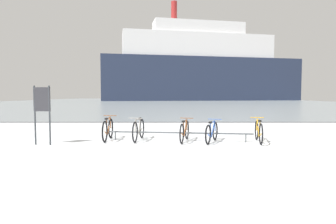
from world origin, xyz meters
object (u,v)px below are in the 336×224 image
(bicycle_0, at_px, (107,129))
(info_sign, at_px, (41,105))
(ferry_ship, at_px, (201,68))
(bicycle_3, at_px, (211,132))
(bicycle_2, at_px, (184,131))
(bicycle_4, at_px, (258,131))
(bicycle_1, at_px, (138,130))

(bicycle_0, distance_m, info_sign, 2.24)
(bicycle_0, relative_size, ferry_ship, 0.03)
(bicycle_3, bearing_deg, bicycle_2, 169.42)
(bicycle_2, height_order, bicycle_3, bicycle_2)
(bicycle_4, bearing_deg, ferry_ship, 84.75)
(bicycle_4, height_order, info_sign, info_sign)
(bicycle_0, distance_m, bicycle_2, 2.65)
(bicycle_0, distance_m, bicycle_1, 1.06)
(bicycle_4, bearing_deg, info_sign, -175.90)
(bicycle_0, relative_size, bicycle_4, 1.02)
(bicycle_0, distance_m, bicycle_3, 3.56)
(bicycle_0, xyz_separation_m, info_sign, (-1.85, -0.93, 0.88))
(bicycle_1, distance_m, ferry_ship, 72.25)
(bicycle_3, height_order, ferry_ship, ferry_ship)
(info_sign, bearing_deg, bicycle_3, 5.43)
(bicycle_0, xyz_separation_m, bicycle_3, (3.54, -0.41, -0.04))
(bicycle_1, bearing_deg, bicycle_4, -5.99)
(bicycle_0, bearing_deg, bicycle_4, -4.80)
(bicycle_0, height_order, bicycle_3, bicycle_0)
(bicycle_4, relative_size, info_sign, 0.88)
(bicycle_0, bearing_deg, info_sign, -153.39)
(ferry_ship, bearing_deg, info_sign, -100.63)
(bicycle_3, distance_m, bicycle_4, 1.55)
(bicycle_1, relative_size, bicycle_4, 1.07)
(bicycle_0, bearing_deg, ferry_ship, 80.68)
(bicycle_1, height_order, bicycle_4, bicycle_1)
(bicycle_2, bearing_deg, ferry_ship, 82.79)
(bicycle_1, bearing_deg, bicycle_3, -9.38)
(bicycle_2, height_order, bicycle_4, bicycle_4)
(bicycle_0, relative_size, info_sign, 0.90)
(bicycle_3, relative_size, info_sign, 0.80)
(bicycle_0, height_order, bicycle_4, bicycle_0)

